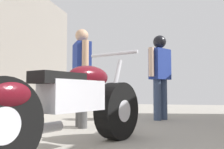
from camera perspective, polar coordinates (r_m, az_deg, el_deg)
name	(u,v)px	position (r m, az deg, el deg)	size (l,w,h in m)	color
ground_plane	(145,133)	(3.59, 7.69, -13.26)	(15.69, 15.69, 0.00)	#9E998E
motorcycle_maroon_cruiser	(69,105)	(2.45, -9.81, -7.03)	(1.10, 2.19, 1.07)	black
mechanic_in_blue	(82,71)	(4.13, -7.01, 0.75)	(0.43, 0.61, 1.63)	#4C4C4C
mechanic_with_helmet	(160,69)	(5.26, 10.97, 1.28)	(0.48, 0.63, 1.76)	#384766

